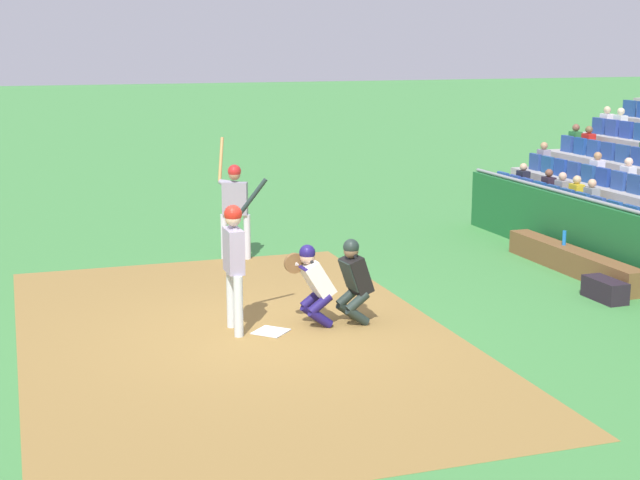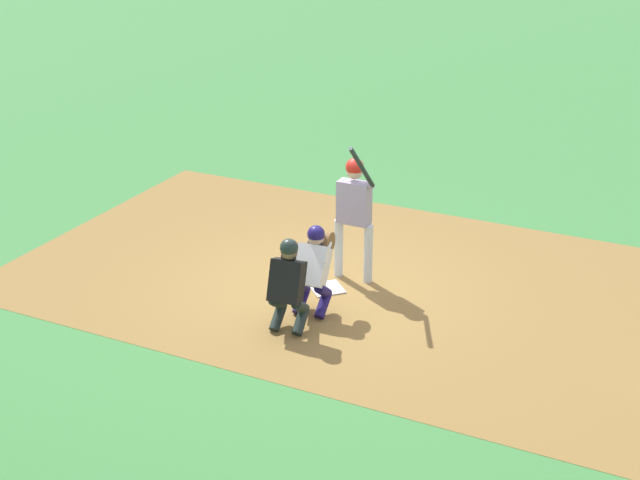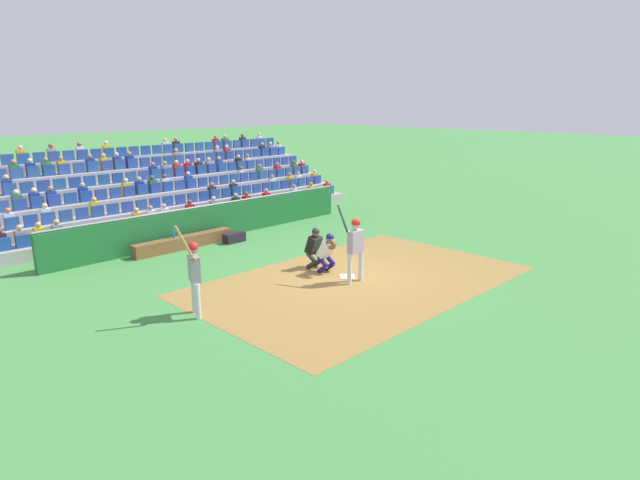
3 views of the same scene
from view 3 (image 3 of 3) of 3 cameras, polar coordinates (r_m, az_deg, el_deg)
The scene contains 12 objects.
ground_plane at distance 15.70m, azimuth 2.91°, elevation -3.96°, with size 160.00×160.00×0.00m, color #428841.
infield_dirt_patch at distance 15.39m, azimuth 4.31°, elevation -4.36°, with size 9.56×6.01×0.01m, color olive.
home_plate_marker at distance 15.69m, azimuth 2.91°, elevation -3.91°, with size 0.44×0.44×0.02m, color white.
batter_at_plate at distance 14.91m, azimuth 3.78°, elevation -0.27°, with size 0.63×0.69×2.21m.
catcher_crouching at distance 15.84m, azimuth 0.79°, elevation -1.11°, with size 0.48×0.72×1.25m.
home_plate_umpire at distance 16.31m, azimuth -0.59°, elevation -0.63°, with size 0.49×0.49×1.30m.
dugout_wall at distance 20.44m, azimuth -11.29°, elevation 1.96°, with size 12.63×0.24×1.30m.
dugout_bench at distance 19.22m, azimuth -14.34°, elevation -0.25°, with size 3.76×0.40×0.44m, color brown.
water_bottle_on_bench at distance 18.99m, azimuth -15.36°, elevation 0.62°, with size 0.07×0.07×0.27m, color blue.
equipment_duffel_bag at distance 19.72m, azimuth -9.15°, elevation 0.27°, with size 0.81×0.36×0.35m, color black.
on_deck_batter at distance 12.89m, azimuth -13.32°, elevation -3.11°, with size 0.72×0.59×2.32m.
bleacher_stand at distance 24.62m, azimuth -18.00°, elevation 4.50°, with size 17.96×5.55×3.33m.
Camera 3 is at (11.17, 9.84, 4.98)m, focal length 29.94 mm.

